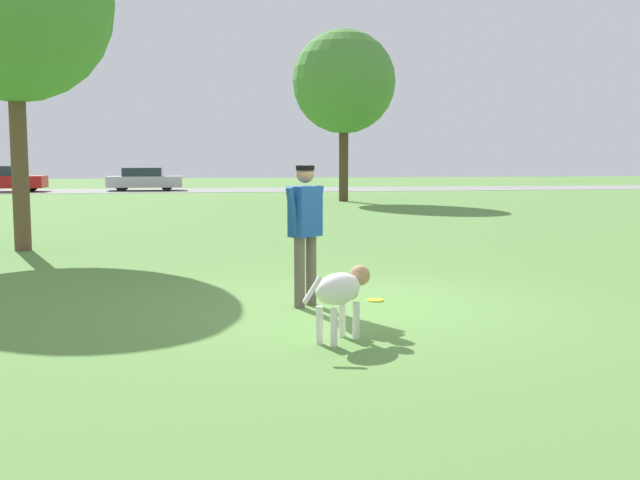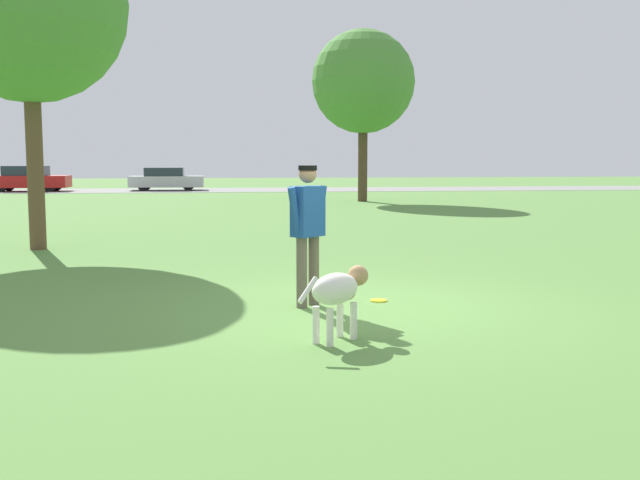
{
  "view_description": "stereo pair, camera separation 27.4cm",
  "coord_description": "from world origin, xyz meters",
  "px_view_note": "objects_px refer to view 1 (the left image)",
  "views": [
    {
      "loc": [
        -1.87,
        -8.72,
        1.78
      ],
      "look_at": [
        -0.56,
        -0.81,
        0.9
      ],
      "focal_mm": 42.0,
      "sensor_mm": 36.0,
      "label": 1
    },
    {
      "loc": [
        -1.6,
        -8.76,
        1.78
      ],
      "look_at": [
        -0.56,
        -0.81,
        0.9
      ],
      "focal_mm": 42.0,
      "sensor_mm": 36.0,
      "label": 2
    }
  ],
  "objects_px": {
    "parked_car_red": "(3,179)",
    "person": "(305,224)",
    "dog": "(341,290)",
    "tree_near_left": "(13,3)",
    "tree_far_right": "(344,82)",
    "frisbee": "(375,300)",
    "parked_car_silver": "(144,179)"
  },
  "relations": [
    {
      "from": "dog",
      "to": "tree_near_left",
      "type": "bearing_deg",
      "value": 76.37
    },
    {
      "from": "dog",
      "to": "tree_far_right",
      "type": "relative_size",
      "value": 0.12
    },
    {
      "from": "tree_far_right",
      "to": "parked_car_silver",
      "type": "height_order",
      "value": "tree_far_right"
    },
    {
      "from": "frisbee",
      "to": "dog",
      "type": "bearing_deg",
      "value": -112.73
    },
    {
      "from": "tree_far_right",
      "to": "parked_car_red",
      "type": "height_order",
      "value": "tree_far_right"
    },
    {
      "from": "frisbee",
      "to": "tree_near_left",
      "type": "xyz_separation_m",
      "value": [
        -5.53,
        6.15,
        4.67
      ]
    },
    {
      "from": "person",
      "to": "tree_near_left",
      "type": "height_order",
      "value": "tree_near_left"
    },
    {
      "from": "tree_near_left",
      "to": "tree_far_right",
      "type": "distance_m",
      "value": 17.97
    },
    {
      "from": "person",
      "to": "parked_car_silver",
      "type": "bearing_deg",
      "value": 54.99
    },
    {
      "from": "parked_car_silver",
      "to": "tree_far_right",
      "type": "bearing_deg",
      "value": -53.05
    },
    {
      "from": "person",
      "to": "dog",
      "type": "distance_m",
      "value": 1.81
    },
    {
      "from": "parked_car_red",
      "to": "dog",
      "type": "bearing_deg",
      "value": -71.16
    },
    {
      "from": "parked_car_red",
      "to": "parked_car_silver",
      "type": "height_order",
      "value": "parked_car_red"
    },
    {
      "from": "frisbee",
      "to": "parked_car_red",
      "type": "relative_size",
      "value": 0.05
    },
    {
      "from": "tree_near_left",
      "to": "parked_car_red",
      "type": "relative_size",
      "value": 1.57
    },
    {
      "from": "tree_far_right",
      "to": "dog",
      "type": "bearing_deg",
      "value": -101.22
    },
    {
      "from": "dog",
      "to": "parked_car_silver",
      "type": "height_order",
      "value": "parked_car_silver"
    },
    {
      "from": "parked_car_red",
      "to": "parked_car_silver",
      "type": "distance_m",
      "value": 7.29
    },
    {
      "from": "dog",
      "to": "tree_near_left",
      "type": "distance_m",
      "value": 10.25
    },
    {
      "from": "person",
      "to": "frisbee",
      "type": "distance_m",
      "value": 1.36
    },
    {
      "from": "tree_near_left",
      "to": "parked_car_silver",
      "type": "distance_m",
      "value": 27.5
    },
    {
      "from": "tree_near_left",
      "to": "parked_car_red",
      "type": "height_order",
      "value": "tree_near_left"
    },
    {
      "from": "person",
      "to": "parked_car_red",
      "type": "relative_size",
      "value": 0.4
    },
    {
      "from": "person",
      "to": "parked_car_silver",
      "type": "relative_size",
      "value": 0.42
    },
    {
      "from": "parked_car_silver",
      "to": "tree_near_left",
      "type": "bearing_deg",
      "value": -90.87
    },
    {
      "from": "dog",
      "to": "parked_car_silver",
      "type": "distance_m",
      "value": 35.53
    },
    {
      "from": "parked_car_red",
      "to": "tree_near_left",
      "type": "bearing_deg",
      "value": -75.21
    },
    {
      "from": "parked_car_red",
      "to": "tree_far_right",
      "type": "bearing_deg",
      "value": -34.83
    },
    {
      "from": "dog",
      "to": "tree_far_right",
      "type": "bearing_deg",
      "value": 34.91
    },
    {
      "from": "person",
      "to": "dog",
      "type": "relative_size",
      "value": 2.04
    },
    {
      "from": "parked_car_silver",
      "to": "dog",
      "type": "bearing_deg",
      "value": -83.0
    },
    {
      "from": "parked_car_red",
      "to": "person",
      "type": "bearing_deg",
      "value": -70.43
    }
  ]
}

